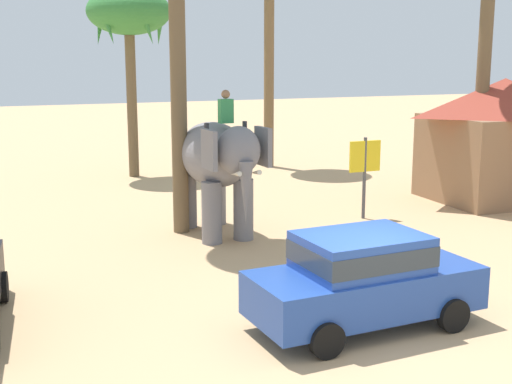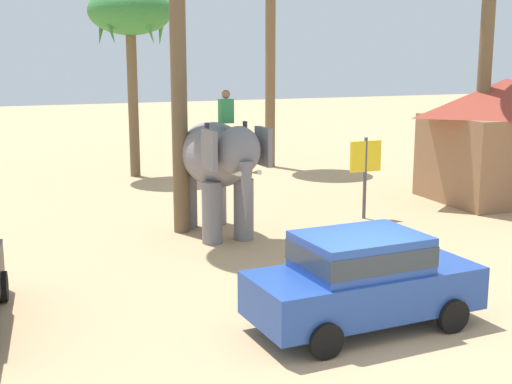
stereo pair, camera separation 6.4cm
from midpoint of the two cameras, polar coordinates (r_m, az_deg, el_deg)
ground_plane at (r=12.15m, az=9.27°, el=-11.81°), size 120.00×120.00×0.00m
car_sedan_foreground at (r=12.28m, az=8.94°, el=-6.93°), size 4.15×1.97×1.70m
elephant_with_mahout at (r=18.13m, az=-3.08°, el=2.53°), size 1.69×3.89×3.88m
palm_tree_near_hut at (r=27.55m, az=-10.28°, el=14.10°), size 3.20×3.20×7.28m
roadside_hut at (r=24.14m, az=19.79°, el=4.37°), size 5.24×4.49×4.00m
signboard_yellow at (r=20.31m, az=9.11°, el=2.48°), size 1.00×0.10×2.40m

